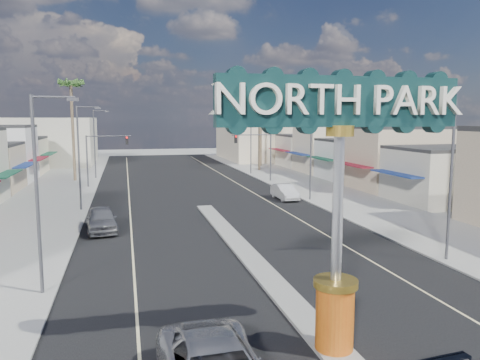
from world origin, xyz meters
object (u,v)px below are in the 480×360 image
streetlight_l_near (40,185)px  streetlight_r_near (449,172)px  streetlight_r_mid (309,149)px  streetlight_l_far (96,140)px  palm_right_mid (260,100)px  car_parked_right (285,192)px  car_parked_left (101,219)px  streetlight_r_far (250,139)px  traffic_signal_right (257,148)px  streetlight_l_mid (81,152)px  gateway_sign (339,182)px  traffic_signal_left (103,150)px  palm_right_far (261,90)px  palm_left_far (71,89)px

streetlight_l_near → streetlight_r_near: 20.87m
streetlight_r_mid → streetlight_l_far: bearing=133.5°
palm_right_mid → car_parked_right: palm_right_mid is taller
car_parked_left → car_parked_right: 19.32m
car_parked_right → streetlight_r_far: bearing=83.4°
traffic_signal_right → streetlight_r_near: (1.25, -33.99, 0.79)m
traffic_signal_right → streetlight_l_mid: bearing=-144.5°
gateway_sign → streetlight_l_mid: size_ratio=1.02×
gateway_sign → streetlight_l_far: size_ratio=1.02×
streetlight_l_far → streetlight_r_near: bearing=-63.6°
streetlight_r_mid → streetlight_r_far: size_ratio=1.00×
traffic_signal_left → palm_right_mid: 26.01m
streetlight_l_far → palm_right_far: palm_right_far is taller
traffic_signal_left → palm_right_mid: bearing=28.4°
streetlight_l_mid → streetlight_r_far: same height
streetlight_l_near → palm_right_mid: bearing=63.0°
streetlight_l_far → car_parked_left: size_ratio=1.77×
gateway_sign → palm_left_far: palm_left_far is taller
streetlight_r_far → palm_left_far: palm_left_far is taller
palm_left_far → car_parked_right: size_ratio=2.92×
streetlight_r_mid → car_parked_right: 4.92m
streetlight_l_mid → palm_right_far: size_ratio=0.64×
streetlight_l_mid → palm_left_far: bearing=97.3°
streetlight_l_near → streetlight_r_far: bearing=63.6°
streetlight_l_mid → car_parked_right: bearing=3.7°
streetlight_l_near → palm_right_far: size_ratio=0.64×
streetlight_r_mid → car_parked_left: size_ratio=1.77×
car_parked_right → streetlight_l_far: bearing=131.1°
palm_left_far → palm_right_far: (28.00, 12.00, 0.89)m
streetlight_r_far → palm_right_far: palm_right_far is taller
palm_left_far → traffic_signal_right: bearing=-15.1°
streetlight_l_mid → streetlight_r_far: size_ratio=1.00×
traffic_signal_left → streetlight_l_near: size_ratio=0.67×
traffic_signal_left → palm_left_far: size_ratio=0.46×
streetlight_l_mid → car_parked_right: streetlight_l_mid is taller
palm_right_mid → streetlight_r_near: bearing=-93.2°
streetlight_r_mid → car_parked_right: (-2.01, 1.20, -4.33)m
streetlight_l_far → car_parked_left: (1.91, -30.07, -4.20)m
streetlight_l_near → streetlight_r_far: (20.87, 42.00, 0.00)m
traffic_signal_left → streetlight_l_mid: (-1.25, -13.99, 0.79)m
traffic_signal_right → streetlight_r_mid: bearing=-84.9°
traffic_signal_right → car_parked_left: (-17.71, -22.07, -3.41)m
streetlight_l_near → streetlight_r_far: size_ratio=1.00×
palm_right_mid → car_parked_right: bearing=-100.5°
palm_left_far → palm_right_mid: bearing=13.0°
traffic_signal_right → streetlight_r_near: size_ratio=0.67×
car_parked_right → streetlight_l_near: bearing=-132.8°
traffic_signal_right → streetlight_l_far: bearing=157.8°
car_parked_left → car_parked_right: (16.95, 9.28, -0.12)m
gateway_sign → car_parked_right: size_ratio=2.04×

